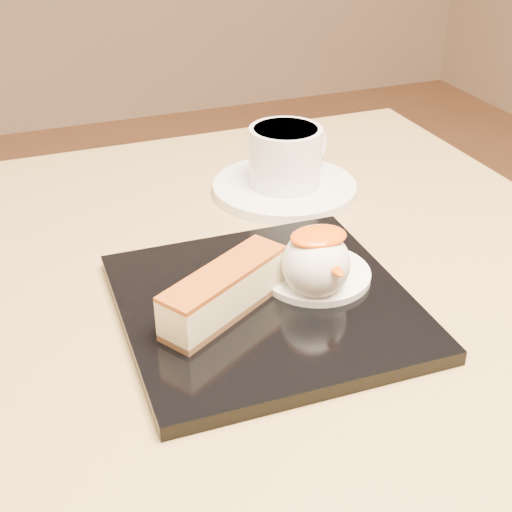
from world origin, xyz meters
name	(u,v)px	position (x,y,z in m)	size (l,w,h in m)	color
table	(204,481)	(0.00, 0.00, 0.56)	(0.80, 0.80, 0.72)	black
dessert_plate	(265,305)	(0.06, 0.01, 0.73)	(0.22, 0.22, 0.01)	black
cheesecake	(224,291)	(0.02, 0.01, 0.75)	(0.11, 0.09, 0.04)	brown
cream_smear	(315,274)	(0.11, 0.03, 0.73)	(0.09, 0.09, 0.01)	white
ice_cream_scoop	(316,264)	(0.10, 0.01, 0.76)	(0.05, 0.05, 0.05)	white
mango_sauce	(318,236)	(0.10, 0.01, 0.78)	(0.04, 0.03, 0.01)	#E24E07
mint_sprig	(270,262)	(0.08, 0.05, 0.74)	(0.04, 0.03, 0.00)	#33812A
saucer	(284,188)	(0.16, 0.21, 0.72)	(0.15, 0.15, 0.01)	white
coffee_cup	(286,155)	(0.16, 0.21, 0.76)	(0.10, 0.07, 0.06)	white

